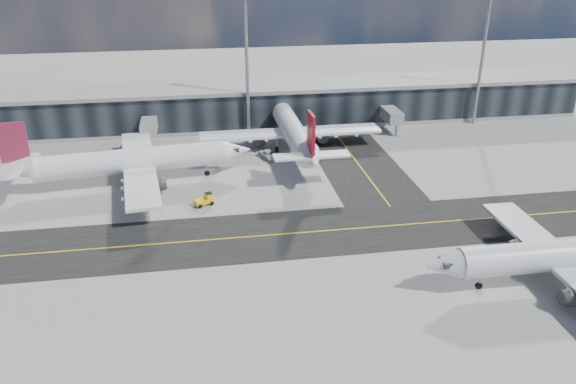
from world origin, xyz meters
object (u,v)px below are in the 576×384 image
(airliner_redtail, at_px, (292,130))
(airliner_near, at_px, (575,254))
(service_van, at_px, (269,155))
(baggage_tug, at_px, (206,199))
(airliner_af, at_px, (128,161))

(airliner_redtail, height_order, airliner_near, airliner_redtail)
(airliner_redtail, relative_size, service_van, 8.27)
(airliner_redtail, relative_size, baggage_tug, 12.83)
(airliner_near, bearing_deg, airliner_af, 55.32)
(airliner_af, distance_m, service_van, 25.85)
(baggage_tug, bearing_deg, airliner_redtail, 117.90)
(airliner_near, relative_size, baggage_tug, 11.41)
(airliner_near, xyz_separation_m, baggage_tug, (-42.49, 28.05, -2.69))
(airliner_af, height_order, service_van, airliner_af)
(airliner_af, height_order, airliner_redtail, airliner_redtail)
(service_van, bearing_deg, airliner_near, -76.72)
(baggage_tug, xyz_separation_m, service_van, (12.20, 18.34, -0.22))
(airliner_near, distance_m, service_van, 55.48)
(airliner_near, bearing_deg, baggage_tug, 56.95)
(service_van, bearing_deg, baggage_tug, -143.49)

